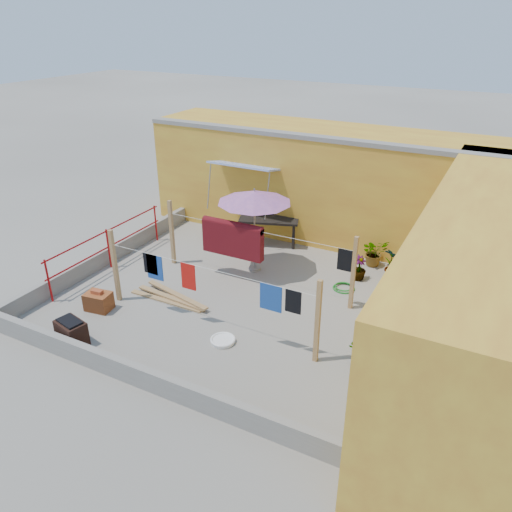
% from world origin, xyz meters
% --- Properties ---
extents(ground, '(80.00, 80.00, 0.00)m').
position_xyz_m(ground, '(0.00, 0.00, 0.00)').
color(ground, '#9E998E').
rests_on(ground, ground).
extents(wall_back, '(11.00, 3.27, 3.21)m').
position_xyz_m(wall_back, '(0.50, 4.69, 1.61)').
color(wall_back, gold).
rests_on(wall_back, ground).
extents(wall_right, '(2.40, 9.00, 3.20)m').
position_xyz_m(wall_right, '(5.20, 0.00, 1.60)').
color(wall_right, gold).
rests_on(wall_right, ground).
extents(parapet_front, '(8.30, 0.16, 0.44)m').
position_xyz_m(parapet_front, '(0.00, -3.58, 0.22)').
color(parapet_front, gray).
rests_on(parapet_front, ground).
extents(parapet_left, '(0.16, 7.30, 0.44)m').
position_xyz_m(parapet_left, '(-4.08, 0.00, 0.22)').
color(parapet_left, gray).
rests_on(parapet_left, ground).
extents(red_railing, '(0.05, 4.20, 1.10)m').
position_xyz_m(red_railing, '(-3.85, -0.20, 0.72)').
color(red_railing, '#A41012').
rests_on(red_railing, ground).
extents(clothesline_rig, '(5.09, 2.35, 1.80)m').
position_xyz_m(clothesline_rig, '(-0.46, 0.52, 1.06)').
color(clothesline_rig, tan).
rests_on(clothesline_rig, ground).
extents(patio_umbrella, '(2.18, 2.18, 2.26)m').
position_xyz_m(patio_umbrella, '(-0.37, 1.48, 2.03)').
color(patio_umbrella, gray).
rests_on(patio_umbrella, ground).
extents(outdoor_table, '(1.90, 1.37, 0.80)m').
position_xyz_m(outdoor_table, '(-0.79, 3.20, 0.72)').
color(outdoor_table, black).
rests_on(outdoor_table, ground).
extents(brick_stack, '(0.63, 0.49, 0.50)m').
position_xyz_m(brick_stack, '(-2.61, -1.95, 0.22)').
color(brick_stack, '#A55126').
rests_on(brick_stack, ground).
extents(lumber_pile, '(2.15, 0.60, 0.13)m').
position_xyz_m(lumber_pile, '(-1.38, -0.84, 0.06)').
color(lumber_pile, tan).
rests_on(lumber_pile, ground).
extents(brazier, '(0.71, 0.55, 0.57)m').
position_xyz_m(brazier, '(-2.14, -3.20, 0.28)').
color(brazier, black).
rests_on(brazier, ground).
extents(white_basin, '(0.53, 0.53, 0.09)m').
position_xyz_m(white_basin, '(0.58, -1.73, 0.05)').
color(white_basin, white).
rests_on(white_basin, ground).
extents(water_jug_a, '(0.24, 0.24, 0.37)m').
position_xyz_m(water_jug_a, '(3.55, 1.63, 0.16)').
color(water_jug_a, white).
rests_on(water_jug_a, ground).
extents(water_jug_b, '(0.24, 0.24, 0.38)m').
position_xyz_m(water_jug_b, '(3.70, 2.11, 0.17)').
color(water_jug_b, white).
rests_on(water_jug_b, ground).
extents(green_hose, '(0.55, 0.55, 0.08)m').
position_xyz_m(green_hose, '(2.09, 1.58, 0.04)').
color(green_hose, '#19721F').
rests_on(green_hose, ground).
extents(plant_back_a, '(0.90, 0.90, 0.76)m').
position_xyz_m(plant_back_a, '(2.36, 3.20, 0.38)').
color(plant_back_a, '#1A5719').
rests_on(plant_back_a, ground).
extents(plant_back_b, '(0.48, 0.48, 0.65)m').
position_xyz_m(plant_back_b, '(2.25, 2.22, 0.33)').
color(plant_back_b, '#1A5719').
rests_on(plant_back_b, ground).
extents(plant_right_a, '(0.51, 0.44, 0.82)m').
position_xyz_m(plant_right_a, '(2.93, 2.73, 0.41)').
color(plant_right_a, '#1A5719').
rests_on(plant_right_a, ground).
extents(plant_right_b, '(0.54, 0.55, 0.78)m').
position_xyz_m(plant_right_b, '(3.70, -0.63, 0.39)').
color(plant_right_b, '#1A5719').
rests_on(plant_right_b, ground).
extents(plant_right_c, '(0.72, 0.71, 0.61)m').
position_xyz_m(plant_right_c, '(3.40, -1.21, 0.30)').
color(plant_right_c, '#1A5719').
rests_on(plant_right_c, ground).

